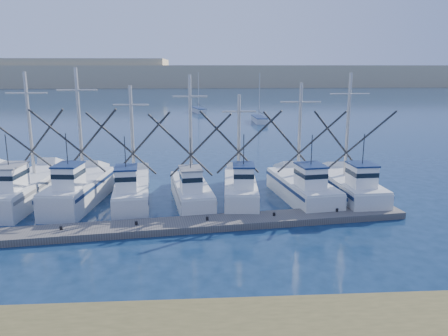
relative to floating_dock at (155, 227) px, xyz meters
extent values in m
plane|color=#0D223A|center=(7.99, -5.62, -0.20)|extent=(500.00, 500.00, 0.00)
cube|color=#605B56|center=(0.00, 0.00, 0.00)|extent=(30.05, 5.83, 0.40)
cube|color=tan|center=(7.99, 204.38, 4.80)|extent=(360.00, 60.00, 10.00)
cube|color=silver|center=(-9.16, 6.03, 0.55)|extent=(3.15, 9.60, 1.51)
cube|color=white|center=(-9.16, 3.61, 2.06)|extent=(1.61, 2.40, 1.50)
cylinder|color=#B7B2A8|center=(-9.16, 7.64, 4.90)|extent=(0.22, 0.22, 7.19)
cube|color=silver|center=(-5.45, 5.21, 0.60)|extent=(3.29, 8.05, 1.60)
cube|color=white|center=(-5.45, 3.21, 2.15)|extent=(1.60, 2.06, 1.50)
cylinder|color=#B7B2A8|center=(-5.45, 6.55, 5.09)|extent=(0.22, 0.22, 7.38)
cube|color=silver|center=(-1.96, 5.22, 0.49)|extent=(2.99, 8.02, 1.38)
cube|color=white|center=(-1.96, 3.21, 1.93)|extent=(1.45, 2.03, 1.50)
cylinder|color=#B7B2A8|center=(-1.96, 6.56, 4.38)|extent=(0.22, 0.22, 6.41)
cube|color=silver|center=(2.03, 4.97, 0.44)|extent=(3.11, 7.56, 1.28)
cube|color=white|center=(2.03, 3.09, 1.83)|extent=(1.46, 1.94, 1.50)
cylinder|color=#B7B2A8|center=(2.03, 6.22, 4.70)|extent=(0.22, 0.22, 7.24)
cube|color=silver|center=(5.34, 4.95, 0.53)|extent=(2.62, 7.43, 1.46)
cube|color=white|center=(5.34, 3.08, 2.01)|extent=(1.35, 1.86, 1.50)
cylinder|color=#B7B2A8|center=(5.34, 6.20, 4.12)|extent=(0.22, 0.22, 5.73)
cube|color=silver|center=(9.67, 5.28, 0.48)|extent=(3.70, 8.24, 1.35)
cube|color=white|center=(9.67, 3.24, 1.90)|extent=(1.77, 2.13, 1.50)
cylinder|color=#B7B2A8|center=(9.67, 6.63, 4.45)|extent=(0.22, 0.22, 6.60)
cube|color=silver|center=(12.95, 4.96, 0.50)|extent=(2.92, 7.45, 1.40)
cube|color=white|center=(12.95, 3.09, 1.95)|extent=(1.55, 1.87, 1.50)
cylinder|color=#B7B2A8|center=(12.95, 6.21, 4.82)|extent=(0.22, 0.22, 7.24)
cube|color=silver|center=(13.01, 49.16, 0.25)|extent=(1.88, 6.63, 0.90)
cylinder|color=#B7B2A8|center=(13.01, 49.46, 4.30)|extent=(0.12, 0.12, 7.20)
cube|color=silver|center=(3.00, 66.08, 0.25)|extent=(3.08, 6.36, 0.90)
cylinder|color=#B7B2A8|center=(3.00, 66.38, 4.30)|extent=(0.12, 0.12, 7.20)
camera|label=1|loc=(2.41, -23.39, 8.75)|focal=35.00mm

